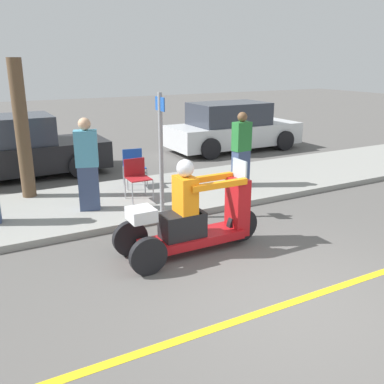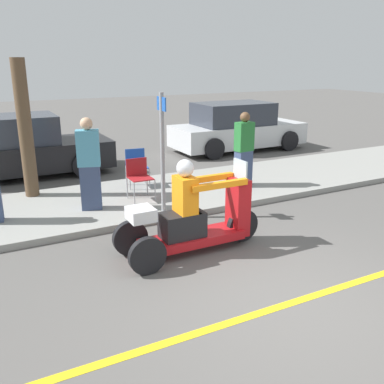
% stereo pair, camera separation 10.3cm
% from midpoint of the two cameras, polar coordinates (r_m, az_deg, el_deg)
% --- Properties ---
extents(ground_plane, '(60.00, 60.00, 0.00)m').
position_cam_midpoint_polar(ground_plane, '(5.57, 13.69, -14.18)').
color(ground_plane, '#565451').
extents(lane_stripe, '(24.00, 0.12, 0.01)m').
position_cam_midpoint_polar(lane_stripe, '(5.34, 10.22, -15.40)').
color(lane_stripe, gold).
rests_on(lane_stripe, ground).
extents(sidewalk_strip, '(28.00, 2.80, 0.12)m').
position_cam_midpoint_polar(sidewalk_strip, '(9.17, -5.29, -0.61)').
color(sidewalk_strip, gray).
rests_on(sidewalk_strip, ground).
extents(motorcycle_trike, '(2.35, 0.80, 1.48)m').
position_cam_midpoint_polar(motorcycle_trike, '(6.52, 0.61, -3.74)').
color(motorcycle_trike, black).
rests_on(motorcycle_trike, ground).
extents(spectator_far_back, '(0.47, 0.36, 1.74)m').
position_cam_midpoint_polar(spectator_far_back, '(8.20, -13.18, 3.40)').
color(spectator_far_back, '#38476B').
rests_on(spectator_far_back, sidewalk_strip).
extents(spectator_mid_group, '(0.42, 0.28, 1.66)m').
position_cam_midpoint_polar(spectator_mid_group, '(9.60, 7.23, 5.45)').
color(spectator_mid_group, '#38476B').
rests_on(spectator_mid_group, sidewalk_strip).
extents(folding_chair_set_back, '(0.47, 0.47, 0.82)m').
position_cam_midpoint_polar(folding_chair_set_back, '(8.75, -6.78, 2.33)').
color(folding_chair_set_back, '#A5A8AD').
rests_on(folding_chair_set_back, sidewalk_strip).
extents(folding_chair_curbside, '(0.52, 0.52, 0.82)m').
position_cam_midpoint_polar(folding_chair_curbside, '(9.70, -7.13, 3.79)').
color(folding_chair_curbside, '#A5A8AD').
rests_on(folding_chair_curbside, sidewalk_strip).
extents(parked_car_lot_far, '(4.81, 1.92, 1.55)m').
position_cam_midpoint_polar(parked_car_lot_far, '(11.61, -22.98, 5.29)').
color(parked_car_lot_far, black).
rests_on(parked_car_lot_far, ground).
extents(parked_car_lot_center, '(4.37, 1.93, 1.55)m').
position_cam_midpoint_polar(parked_car_lot_center, '(14.16, 6.17, 8.48)').
color(parked_car_lot_center, silver).
rests_on(parked_car_lot_center, ground).
extents(tree_trunk, '(0.28, 0.28, 2.78)m').
position_cam_midpoint_polar(tree_trunk, '(9.31, -21.06, 7.79)').
color(tree_trunk, brown).
rests_on(tree_trunk, sidewalk_strip).
extents(street_sign, '(0.08, 0.36, 2.20)m').
position_cam_midpoint_polar(street_sign, '(7.75, -3.59, 5.74)').
color(street_sign, gray).
rests_on(street_sign, sidewalk_strip).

